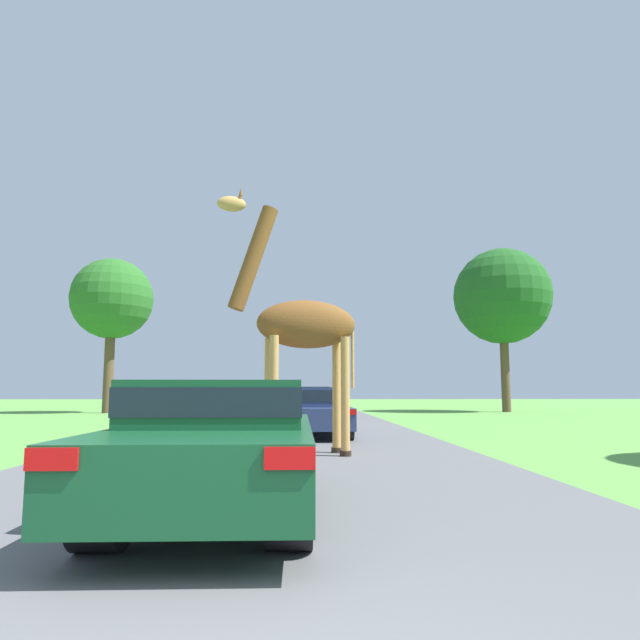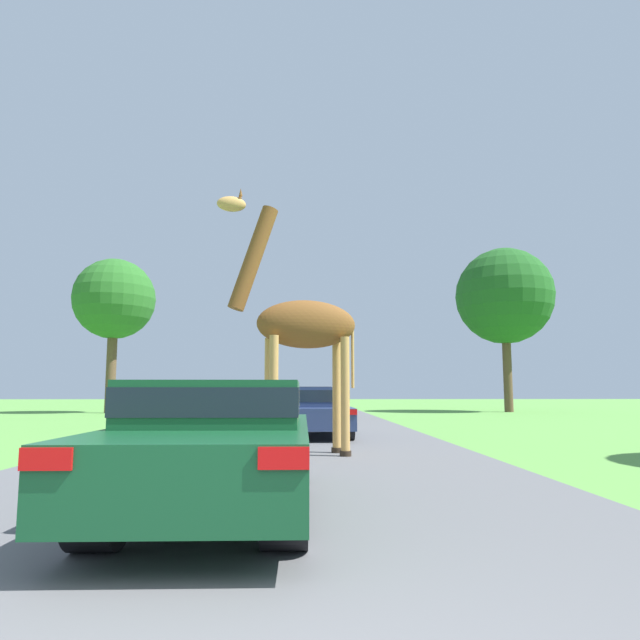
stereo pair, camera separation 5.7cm
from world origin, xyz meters
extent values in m
cube|color=#5B5B5E|center=(0.00, 30.00, 0.00)|extent=(8.08, 120.00, 0.00)
cylinder|color=tan|center=(0.05, 8.92, 1.12)|extent=(0.17, 0.17, 2.24)
cylinder|color=#2D2319|center=(0.05, 8.92, 0.05)|extent=(0.22, 0.22, 0.10)
cylinder|color=tan|center=(-0.08, 9.52, 1.12)|extent=(0.17, 0.17, 2.24)
cylinder|color=#2D2319|center=(-0.08, 9.52, 0.05)|extent=(0.22, 0.22, 0.10)
cylinder|color=tan|center=(1.39, 9.20, 1.12)|extent=(0.17, 0.17, 2.24)
cylinder|color=#2D2319|center=(1.39, 9.20, 0.05)|extent=(0.22, 0.22, 0.10)
cylinder|color=tan|center=(1.26, 9.80, 1.12)|extent=(0.17, 0.17, 2.24)
cylinder|color=#2D2319|center=(1.26, 9.80, 0.05)|extent=(0.22, 0.22, 0.10)
ellipsoid|color=brown|center=(0.66, 9.36, 2.50)|extent=(2.06, 1.11, 0.94)
cylinder|color=brown|center=(-0.38, 9.15, 3.76)|extent=(1.00, 0.50, 2.10)
ellipsoid|color=tan|center=(-0.81, 9.06, 4.80)|extent=(0.60, 0.35, 0.30)
cylinder|color=tan|center=(1.56, 9.55, 1.88)|extent=(0.06, 0.06, 1.23)
cone|color=brown|center=(-0.63, 9.03, 5.03)|extent=(0.07, 0.07, 0.16)
cone|color=brown|center=(-0.66, 9.16, 5.03)|extent=(0.07, 0.07, 0.16)
cube|color=#144C28|center=(-0.26, 4.31, 0.59)|extent=(1.79, 4.58, 0.58)
cube|color=#144C28|center=(-0.26, 4.31, 1.10)|extent=(1.61, 2.06, 0.43)
cube|color=#19232D|center=(-0.26, 4.31, 1.12)|extent=(1.63, 2.08, 0.26)
cube|color=red|center=(-1.00, 2.01, 0.80)|extent=(0.32, 0.03, 0.14)
cube|color=red|center=(0.47, 2.01, 0.80)|extent=(0.32, 0.03, 0.14)
cylinder|color=black|center=(-0.98, 5.68, 0.35)|extent=(0.36, 0.71, 0.71)
cylinder|color=black|center=(0.46, 5.68, 0.35)|extent=(0.36, 0.71, 0.71)
cylinder|color=black|center=(-0.98, 2.93, 0.35)|extent=(0.36, 0.71, 0.71)
cylinder|color=black|center=(0.46, 2.93, 0.35)|extent=(0.36, 0.71, 0.71)
cube|color=black|center=(0.97, 23.56, 0.57)|extent=(1.81, 4.51, 0.66)
cube|color=black|center=(0.97, 23.56, 1.14)|extent=(1.63, 2.03, 0.48)
cube|color=#19232D|center=(0.97, 23.56, 1.16)|extent=(1.65, 2.05, 0.29)
cube|color=red|center=(0.22, 21.30, 0.81)|extent=(0.33, 0.03, 0.16)
cube|color=red|center=(1.71, 21.30, 0.81)|extent=(0.33, 0.03, 0.16)
cylinder|color=black|center=(0.24, 24.92, 0.29)|extent=(0.36, 0.57, 0.57)
cylinder|color=black|center=(1.69, 24.92, 0.29)|extent=(0.36, 0.57, 0.57)
cylinder|color=black|center=(0.24, 22.21, 0.29)|extent=(0.36, 0.57, 0.57)
cylinder|color=black|center=(1.69, 22.21, 0.29)|extent=(0.36, 0.57, 0.57)
cube|color=navy|center=(0.96, 13.81, 0.53)|extent=(1.78, 3.99, 0.53)
cube|color=navy|center=(0.96, 13.81, 1.05)|extent=(1.61, 1.80, 0.51)
cube|color=#19232D|center=(0.96, 13.81, 1.08)|extent=(1.62, 1.81, 0.31)
cube|color=red|center=(0.23, 11.80, 0.72)|extent=(0.32, 0.03, 0.13)
cube|color=red|center=(1.70, 11.80, 0.72)|extent=(0.32, 0.03, 0.13)
cylinder|color=black|center=(0.25, 15.00, 0.31)|extent=(0.36, 0.62, 0.62)
cylinder|color=black|center=(1.68, 15.00, 0.31)|extent=(0.36, 0.62, 0.62)
cylinder|color=black|center=(0.25, 12.61, 0.31)|extent=(0.36, 0.62, 0.62)
cylinder|color=black|center=(1.68, 12.61, 0.31)|extent=(0.36, 0.62, 0.62)
cube|color=silver|center=(-2.31, 18.33, 0.55)|extent=(1.73, 4.37, 0.59)
cube|color=silver|center=(-2.31, 18.33, 1.12)|extent=(1.56, 1.97, 0.55)
cube|color=#19232D|center=(-2.31, 18.33, 1.14)|extent=(1.58, 1.99, 0.33)
cube|color=red|center=(-3.02, 16.14, 0.76)|extent=(0.31, 0.03, 0.14)
cube|color=red|center=(-1.60, 16.14, 0.76)|extent=(0.31, 0.03, 0.14)
cylinder|color=black|center=(-3.00, 19.64, 0.30)|extent=(0.35, 0.59, 0.59)
cylinder|color=black|center=(-1.62, 19.64, 0.30)|extent=(0.35, 0.59, 0.59)
cylinder|color=black|center=(-3.00, 17.02, 0.30)|extent=(0.35, 0.59, 0.59)
cylinder|color=black|center=(-1.62, 17.02, 0.30)|extent=(0.35, 0.59, 0.59)
cylinder|color=brown|center=(-10.01, 30.16, 2.82)|extent=(0.54, 0.54, 5.64)
sphere|color=#286623|center=(-10.01, 30.16, 6.32)|extent=(4.49, 4.49, 4.49)
cylinder|color=brown|center=(12.38, 30.98, 2.94)|extent=(0.50, 0.50, 5.88)
sphere|color=#1E561E|center=(12.38, 30.98, 6.73)|extent=(5.62, 5.62, 5.62)
camera|label=1|loc=(0.54, -1.64, 1.22)|focal=32.00mm
camera|label=2|loc=(0.59, -1.64, 1.22)|focal=32.00mm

